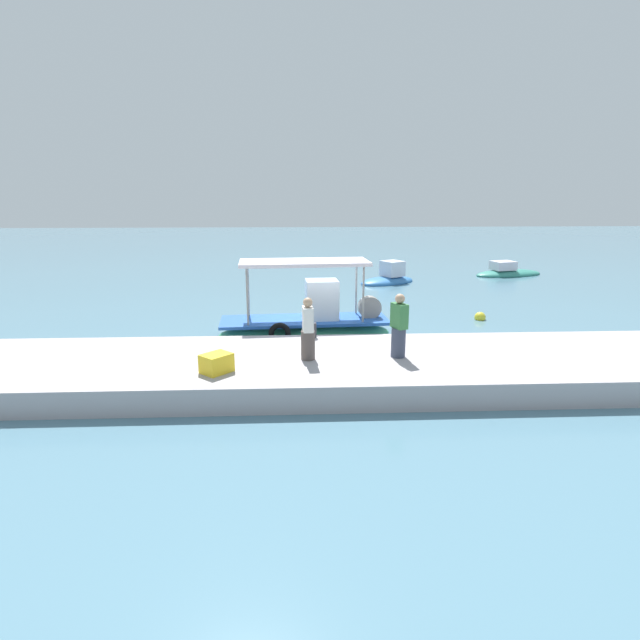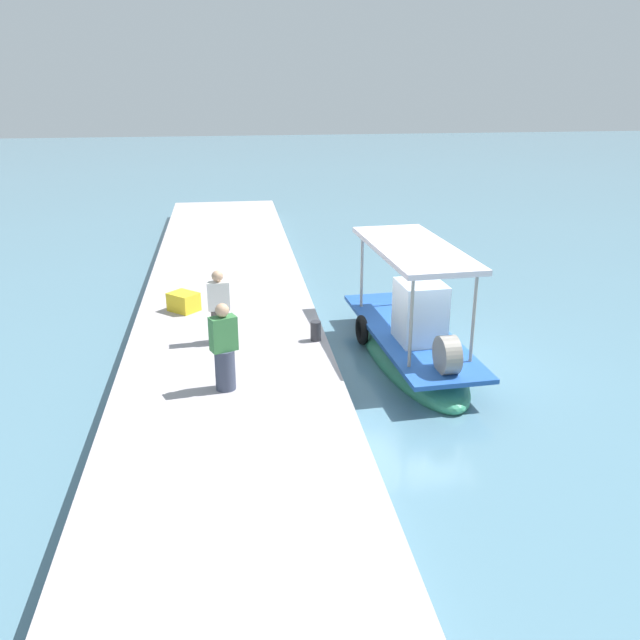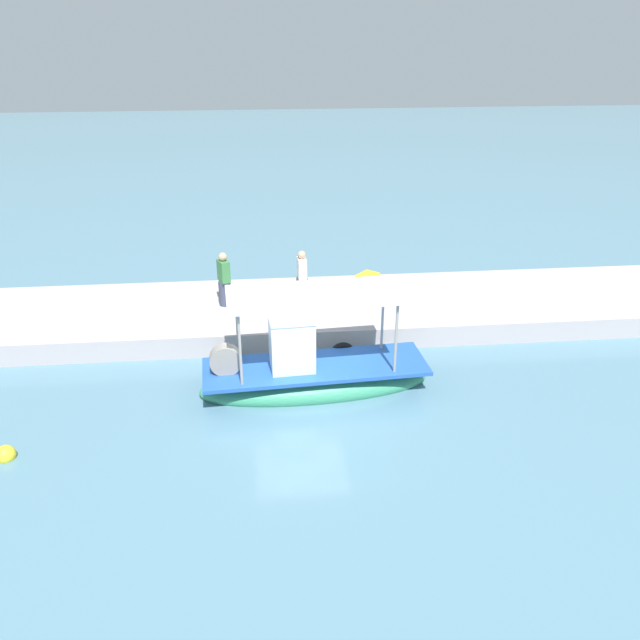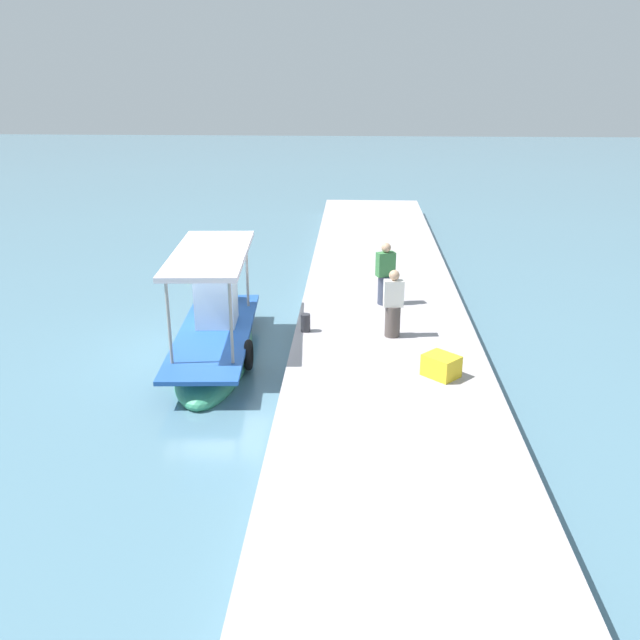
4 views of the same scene
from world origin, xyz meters
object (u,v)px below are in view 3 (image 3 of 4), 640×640
fisherman_by_crate (302,278)px  cargo_crate (368,281)px  fisherman_near_bollard (224,282)px  marker_buoy (6,455)px  mooring_bollard (301,322)px  main_fishing_boat (312,372)px

fisherman_by_crate → cargo_crate: 2.51m
fisherman_near_bollard → marker_buoy: size_ratio=3.90×
mooring_bollard → fisherman_by_crate: bearing=-95.2°
cargo_crate → fisherman_by_crate: bearing=22.1°
fisherman_by_crate → marker_buoy: (7.10, 6.74, -1.32)m
main_fishing_boat → marker_buoy: bearing=18.5°
main_fishing_boat → marker_buoy: (7.01, 2.35, -0.39)m
fisherman_near_bollard → fisherman_by_crate: size_ratio=1.04×
main_fishing_boat → marker_buoy: size_ratio=13.86×
fisherman_near_bollard → marker_buoy: 8.22m
fisherman_by_crate → main_fishing_boat: bearing=88.9°
main_fishing_boat → marker_buoy: 7.40m
fisherman_by_crate → cargo_crate: size_ratio=2.42×
mooring_bollard → cargo_crate: 3.94m
fisherman_near_bollard → cargo_crate: fisherman_near_bollard is taller
main_fishing_boat → cargo_crate: main_fishing_boat is taller
fisherman_near_bollard → marker_buoy: bearing=54.9°
main_fishing_boat → fisherman_by_crate: 4.49m
fisherman_near_bollard → cargo_crate: (-4.71, -1.03, -0.55)m
cargo_crate → marker_buoy: cargo_crate is taller
main_fishing_boat → fisherman_near_bollard: 4.98m
mooring_bollard → cargo_crate: bearing=-128.9°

